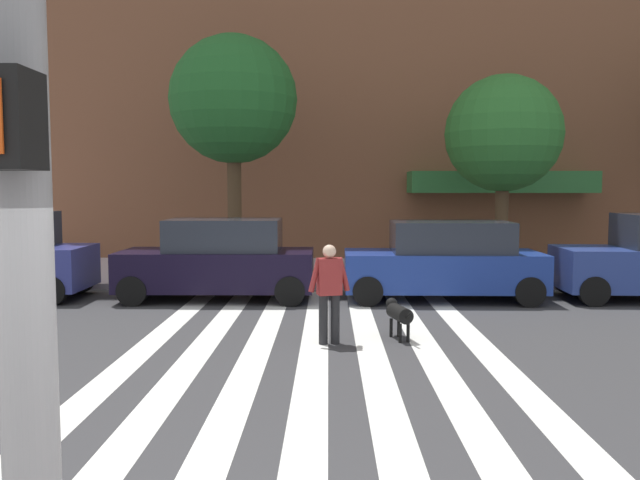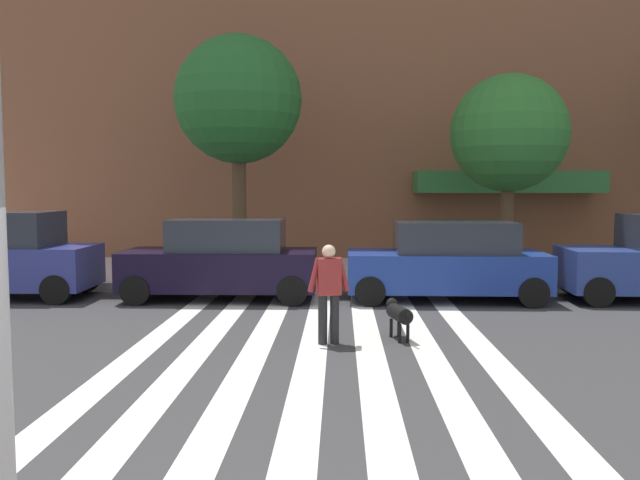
# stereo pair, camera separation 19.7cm
# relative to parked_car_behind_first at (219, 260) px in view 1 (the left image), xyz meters

# --- Properties ---
(ground_plane) EXTENTS (160.00, 160.00, 0.00)m
(ground_plane) POSITION_rel_parked_car_behind_first_xyz_m (1.59, -5.35, -0.90)
(ground_plane) COLOR #353538
(sidewalk_far) EXTENTS (80.00, 6.00, 0.15)m
(sidewalk_far) POSITION_rel_parked_car_behind_first_xyz_m (1.59, 4.37, -0.83)
(sidewalk_far) COLOR #AC9EA6
(sidewalk_far) RESTS_ON ground_plane
(crosswalk_stripes) EXTENTS (5.85, 12.84, 0.01)m
(crosswalk_stripes) POSITION_rel_parked_car_behind_first_xyz_m (2.28, -5.35, -0.90)
(crosswalk_stripes) COLOR silver
(crosswalk_stripes) RESTS_ON ground_plane
(parked_car_behind_first) EXTENTS (4.40, 1.94, 1.85)m
(parked_car_behind_first) POSITION_rel_parked_car_behind_first_xyz_m (0.00, 0.00, 0.00)
(parked_car_behind_first) COLOR black
(parked_car_behind_first) RESTS_ON ground_plane
(parked_car_third_in_line) EXTENTS (4.46, 1.97, 1.80)m
(parked_car_third_in_line) POSITION_rel_parked_car_behind_first_xyz_m (5.15, -0.00, -0.02)
(parked_car_third_in_line) COLOR navy
(parked_car_third_in_line) RESTS_ON ground_plane
(street_tree_nearest) EXTENTS (3.57, 3.57, 6.65)m
(street_tree_nearest) POSITION_rel_parked_car_behind_first_xyz_m (-0.15, 3.52, 4.08)
(street_tree_nearest) COLOR #4C3823
(street_tree_nearest) RESTS_ON sidewalk_far
(street_tree_middle) EXTENTS (3.22, 3.22, 5.52)m
(street_tree_middle) POSITION_rel_parked_car_behind_first_xyz_m (7.34, 3.37, 3.13)
(street_tree_middle) COLOR #4C3823
(street_tree_middle) RESTS_ON sidewalk_far
(pedestrian_dog_walker) EXTENTS (0.70, 0.33, 1.64)m
(pedestrian_dog_walker) POSITION_rel_parked_car_behind_first_xyz_m (2.52, -4.21, 0.02)
(pedestrian_dog_walker) COLOR black
(pedestrian_dog_walker) RESTS_ON ground_plane
(dog_on_leash) EXTENTS (0.43, 1.01, 0.65)m
(dog_on_leash) POSITION_rel_parked_car_behind_first_xyz_m (3.69, -3.83, -0.46)
(dog_on_leash) COLOR black
(dog_on_leash) RESTS_ON ground_plane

